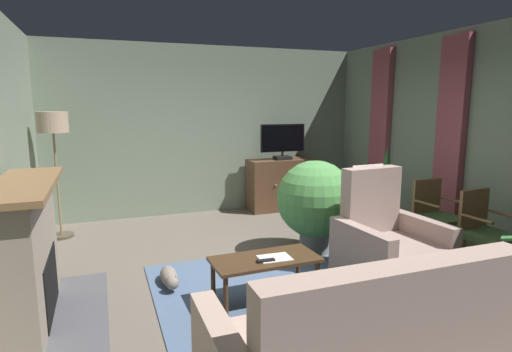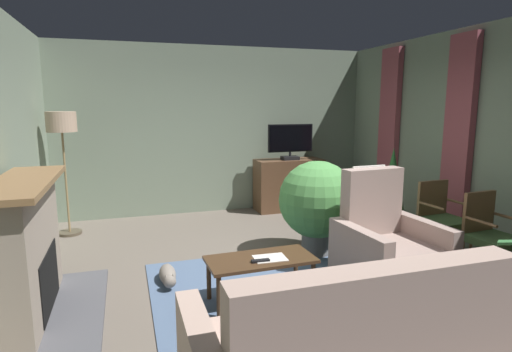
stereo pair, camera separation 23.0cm
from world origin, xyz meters
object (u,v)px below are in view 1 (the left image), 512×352
Objects in this scene: fireplace at (29,258)px; tv_remote at (266,261)px; folded_newspaper at (275,258)px; sofa_floral at (368,349)px; side_chair_mid_row at (436,214)px; armchair_near_window at (388,248)px; side_chair_tucked_against_wall at (484,230)px; floor_lamp at (53,134)px; coffee_table at (265,263)px; tv_cabinet at (281,185)px; potted_plant_small_fern_corner at (385,186)px; cat at (169,277)px; potted_plant_on_hearth_side at (315,201)px; television at (283,141)px.

fireplace is 2.03m from tv_remote.
folded_newspaper is 1.41m from sofa_floral.
side_chair_mid_row is at bearing 1.84° from fireplace.
folded_newspaper is 1.31m from armchair_near_window.
side_chair_tucked_against_wall is at bearing -7.17° from fireplace.
tv_remote is at bearing -151.24° from folded_newspaper.
fireplace is 2.63m from floor_lamp.
tv_remote reaches higher than coffee_table.
armchair_near_window is at bearing -39.98° from floor_lamp.
side_chair_tucked_against_wall is at bearing -2.27° from folded_newspaper.
side_chair_tucked_against_wall reaches higher than tv_cabinet.
side_chair_tucked_against_wall is 1.63m from potted_plant_small_fern_corner.
cat is (-0.93, 2.12, -0.24)m from sofa_floral.
tv_remote is at bearing 96.59° from sofa_floral.
armchair_near_window is (1.42, 0.08, -0.08)m from tv_remote.
potted_plant_on_hearth_side reaches higher than coffee_table.
floor_lamp is at bearing 162.11° from potted_plant_small_fern_corner.
folded_newspaper is at bearing -114.79° from tv_cabinet.
fireplace is at bearing 172.29° from folded_newspaper.
armchair_near_window is (-0.19, -3.21, -0.07)m from tv_cabinet.
armchair_near_window is (1.39, -0.01, -0.02)m from coffee_table.
tv_remote is 1.15m from cat.
television is 3.57m from side_chair_tucked_against_wall.
coffee_table is 2.50m from side_chair_tucked_against_wall.
potted_plant_small_fern_corner is (2.29, 2.84, 0.36)m from sofa_floral.
television is 0.79× the size of coffee_table.
floor_lamp reaches higher than fireplace.
potted_plant_on_hearth_side is (0.95, 2.46, 0.34)m from sofa_floral.
coffee_table is (-1.58, -3.15, -0.85)m from television.
television is at bearing -113.10° from tv_remote.
tv_remote is 0.08× the size of sofa_floral.
coffee_table is 1.12× the size of side_chair_mid_row.
sofa_floral is at bearing -66.44° from cat.
folded_newspaper is 0.32× the size of side_chair_tucked_against_wall.
fireplace is 9.77× the size of tv_remote.
potted_plant_small_fern_corner is at bearing -65.19° from tv_cabinet.
potted_plant_small_fern_corner reaches higher than tv_remote.
fireplace is at bearing -166.56° from potted_plant_small_fern_corner.
coffee_table is 6.04× the size of tv_remote.
coffee_table is 1.11× the size of side_chair_tucked_against_wall.
side_chair_mid_row is (0.90, -2.72, 0.08)m from tv_cabinet.
cat is (-3.28, 0.20, -0.41)m from side_chair_mid_row.
sofa_floral is at bearing -128.92° from potted_plant_small_fern_corner.
folded_newspaper is at bearing -38.97° from cat.
television reaches higher than potted_plant_on_hearth_side.
potted_plant_small_fern_corner is at bearing 92.34° from side_chair_tucked_against_wall.
potted_plant_on_hearth_side is at bearing 10.15° from cat.
fireplace is 0.81× the size of sofa_floral.
armchair_near_window is 1.77m from potted_plant_small_fern_corner.
tv_cabinet is at bearing 38.62° from fireplace.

